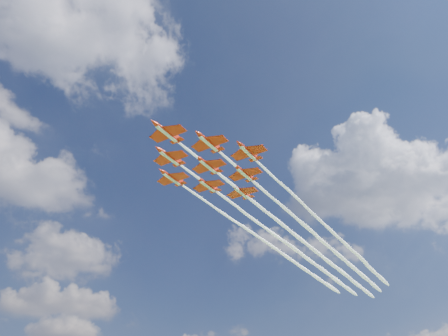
% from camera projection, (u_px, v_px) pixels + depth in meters
% --- Properties ---
extents(jet_lead, '(124.03, 70.19, 3.06)m').
position_uv_depth(jet_lead, '(276.00, 219.00, 166.52)').
color(jet_lead, red).
extents(jet_row2_port, '(124.03, 70.19, 3.06)m').
position_uv_depth(jet_row2_port, '(304.00, 225.00, 170.53)').
color(jet_row2_port, red).
extents(jet_row2_starb, '(124.03, 70.19, 3.06)m').
position_uv_depth(jet_row2_starb, '(272.00, 232.00, 176.95)').
color(jet_row2_starb, red).
extents(jet_row3_port, '(124.03, 70.19, 3.06)m').
position_uv_depth(jet_row3_port, '(330.00, 230.00, 174.55)').
color(jet_row3_port, red).
extents(jet_row3_centre, '(124.03, 70.19, 3.06)m').
position_uv_depth(jet_row3_centre, '(298.00, 237.00, 180.97)').
color(jet_row3_centre, red).
extents(jet_row3_starb, '(124.03, 70.19, 3.06)m').
position_uv_depth(jet_row3_starb, '(268.00, 244.00, 187.39)').
color(jet_row3_starb, red).
extents(jet_row4_port, '(124.03, 70.19, 3.06)m').
position_uv_depth(jet_row4_port, '(323.00, 241.00, 184.98)').
color(jet_row4_port, red).
extents(jet_row4_starb, '(124.03, 70.19, 3.06)m').
position_uv_depth(jet_row4_starb, '(293.00, 248.00, 191.40)').
color(jet_row4_starb, red).
extents(jet_tail, '(124.03, 70.19, 3.06)m').
position_uv_depth(jet_tail, '(316.00, 252.00, 195.42)').
color(jet_tail, red).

